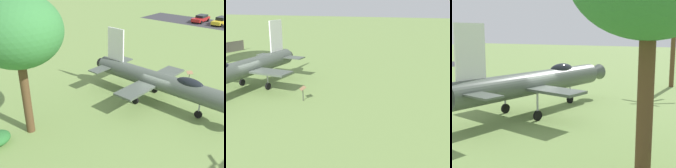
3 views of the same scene
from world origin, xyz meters
The scene contains 3 objects.
ground_plane centered at (0.00, 0.00, 0.00)m, with size 200.00×200.00×0.00m, color #75934C.
display_jet centered at (-0.05, -0.34, 2.04)m, with size 8.16×14.36×5.65m.
info_plaque centered at (5.64, -0.86, 0.85)m, with size 0.69×0.71×1.14m.
Camera 2 is at (14.17, -21.03, 7.73)m, focal length 47.69 mm.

